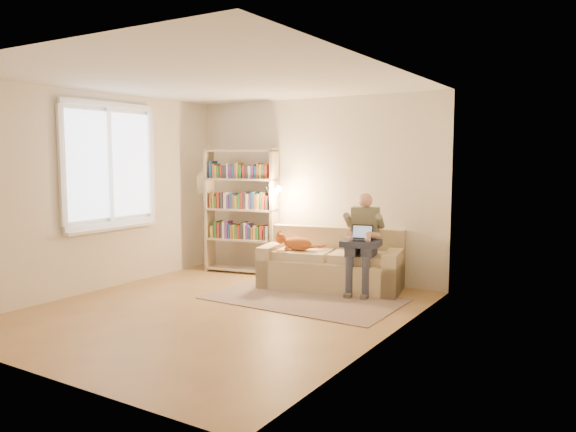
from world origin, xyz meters
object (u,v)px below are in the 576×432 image
Objects in this scene: sofa at (332,266)px; bookshelf at (241,205)px; cat at (298,243)px; person at (363,237)px; laptop at (357,236)px.

sofa is 1.80m from bookshelf.
cat is at bearing -165.23° from sofa.
person is 2.15× the size of cat.
laptop reaches higher than cat.
cat is at bearing 178.34° from person.
sofa is at bearing 147.69° from laptop.
bookshelf is (-1.63, 0.16, 0.75)m from sofa.
sofa is 3.31× the size of cat.
cat is 1.95× the size of laptop.
cat is (-0.89, -0.16, -0.13)m from person.
bookshelf is (-1.22, 0.37, 0.44)m from cat.
laptop is (-0.04, -0.11, 0.02)m from person.
bookshelf is (-2.06, 0.32, 0.28)m from laptop.
person reaches higher than sofa.
sofa is at bearing -17.31° from bookshelf.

